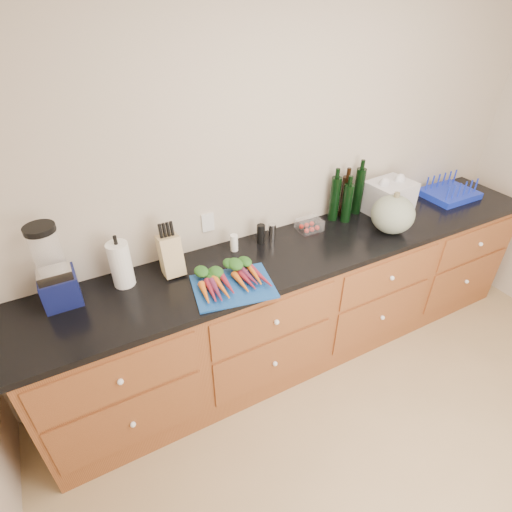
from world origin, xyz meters
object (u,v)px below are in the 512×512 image
cutting_board (233,286)px  paper_towel (121,264)px  dish_rack (449,192)px  carrots (230,278)px  blender_appliance (54,271)px  knife_block (171,255)px  squash (393,214)px  tomato_box (309,225)px

cutting_board → paper_towel: 0.63m
dish_rack → carrots: bearing=-174.5°
blender_appliance → knife_block: size_ratio=1.96×
knife_block → squash: bearing=-9.5°
squash → blender_appliance: 2.09m
paper_towel → dish_rack: paper_towel is taller
dish_rack → paper_towel: bearing=178.2°
squash → dish_rack: bearing=13.0°
squash → tomato_box: 0.56m
cutting_board → paper_towel: bearing=148.8°
squash → tomato_box: bearing=150.1°
carrots → dish_rack: size_ratio=1.01×
carrots → dish_rack: 2.04m
tomato_box → blender_appliance: bearing=-179.5°
cutting_board → carrots: 0.05m
carrots → squash: bearing=0.4°
squash → tomato_box: size_ratio=1.77×
squash → dish_rack: size_ratio=0.72×
blender_appliance → tomato_box: 1.60m
carrots → dish_rack: dish_rack is taller
carrots → knife_block: 0.37m
squash → knife_block: squash is taller
carrots → knife_block: size_ratio=1.70×
cutting_board → dish_rack: dish_rack is taller
carrots → squash: size_ratio=1.40×
paper_towel → blender_appliance: bearing=-179.6°
knife_block → tomato_box: knife_block is taller
squash → paper_towel: size_ratio=1.08×
knife_block → dish_rack: knife_block is taller
carrots → knife_block: (-0.25, 0.25, 0.08)m
squash → blender_appliance: (-2.07, 0.26, 0.07)m
cutting_board → knife_block: (-0.25, 0.30, 0.11)m
knife_block → dish_rack: (2.28, -0.06, -0.08)m
cutting_board → blender_appliance: blender_appliance is taller
blender_appliance → tomato_box: bearing=0.5°
cutting_board → dish_rack: bearing=6.8°
carrots → blender_appliance: size_ratio=0.87×
tomato_box → knife_block: bearing=-178.3°
cutting_board → carrots: (0.00, 0.05, 0.03)m
paper_towel → dish_rack: (2.56, -0.08, -0.09)m
carrots → blender_appliance: (-0.85, 0.27, 0.17)m
carrots → blender_appliance: blender_appliance is taller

